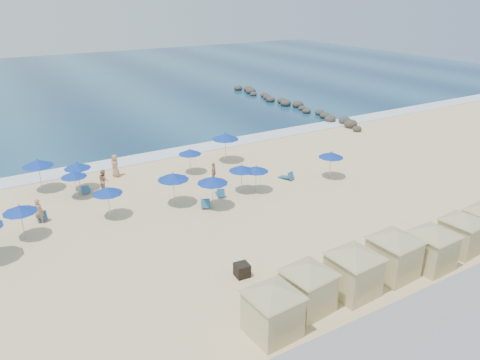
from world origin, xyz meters
name	(u,v)px	position (x,y,z in m)	size (l,w,h in m)	color
ground	(221,230)	(0.00, 0.00, 0.00)	(160.00, 160.00, 0.00)	beige
ocean	(52,87)	(0.00, 55.00, 0.03)	(160.00, 80.00, 0.06)	#0E2F50
surf_line	(138,159)	(0.00, 15.50, 0.04)	(160.00, 2.50, 0.08)	white
seawall	(381,351)	(0.00, -13.50, 0.65)	(160.00, 6.10, 1.22)	gray
rock_jetty	(290,104)	(24.01, 24.90, 0.36)	(2.56, 26.66, 0.96)	#2C2825
trash_bin	(242,270)	(-1.54, -5.15, 0.37)	(0.74, 0.74, 0.74)	black
cabana_0	(273,303)	(-2.72, -9.67, 1.61)	(4.47, 4.47, 2.81)	beige
cabana_1	(308,281)	(-0.32, -9.10, 1.59)	(4.41, 4.41, 2.78)	beige
cabana_2	(354,264)	(2.41, -9.28, 1.68)	(4.67, 4.67, 2.93)	beige
cabana_3	(395,248)	(5.36, -9.20, 1.69)	(4.70, 4.70, 2.96)	beige
cabana_4	(433,241)	(7.77, -9.71, 1.61)	(4.47, 4.47, 2.81)	beige
cabana_5	(462,227)	(10.66, -9.47, 1.56)	(4.33, 4.33, 2.73)	beige
umbrella_2	(74,174)	(-6.71, 9.82, 1.85)	(1.87, 1.87, 2.13)	#A5A8AD
umbrella_3	(107,190)	(-5.55, 5.35, 1.98)	(2.01, 2.01, 2.28)	#A5A8AD
umbrella_4	(77,166)	(-6.13, 11.17, 1.97)	(2.00, 2.00, 2.28)	#A5A8AD
umbrella_5	(173,176)	(-1.03, 4.94, 2.19)	(2.21, 2.21, 2.52)	#A5A8AD
umbrella_6	(213,180)	(1.07, 3.07, 2.13)	(2.16, 2.16, 2.46)	#A5A8AD
umbrella_7	(190,152)	(2.61, 9.98, 1.89)	(1.92, 1.92, 2.18)	#A5A8AD
umbrella_8	(242,168)	(4.24, 4.44, 1.94)	(1.96, 1.96, 2.23)	#A5A8AD
umbrella_9	(225,136)	(6.48, 10.91, 2.36)	(2.39, 2.39, 2.72)	#A5A8AD
umbrella_10	(256,169)	(5.21, 3.96, 1.85)	(1.88, 1.88, 2.14)	#A5A8AD
umbrella_11	(331,155)	(11.85, 3.20, 2.00)	(2.02, 2.02, 2.30)	#A5A8AD
umbrella_12	(38,163)	(-8.66, 12.50, 2.24)	(2.27, 2.27, 2.58)	#A5A8AD
umbrella_13	(20,209)	(-10.89, 5.24, 2.01)	(2.03, 2.03, 2.31)	#A5A8AD
beach_chair_1	(41,216)	(-9.56, 7.38, 0.26)	(0.62, 1.38, 0.76)	#245884
beach_chair_2	(86,190)	(-5.90, 10.37, 0.24)	(0.88, 1.34, 0.68)	#245884
beach_chair_3	(205,203)	(0.70, 3.53, 0.26)	(1.15, 1.52, 0.76)	#245884
beach_chair_4	(220,193)	(2.48, 4.62, 0.24)	(0.94, 1.38, 0.70)	#245884
beach_chair_5	(288,176)	(8.75, 4.72, 0.24)	(0.94, 1.39, 0.70)	#245884
beachgoer_0	(39,211)	(-9.70, 6.92, 0.86)	(0.63, 0.41, 1.72)	#AC7B5F
beachgoer_1	(104,180)	(-4.59, 9.96, 0.87)	(0.85, 0.66, 1.74)	#AC7B5F
beachgoer_2	(214,172)	(3.43, 7.40, 0.78)	(0.91, 0.38, 1.56)	#AC7B5F
beachgoer_3	(115,166)	(-2.93, 12.48, 0.94)	(0.91, 0.59, 1.87)	#AC7B5F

